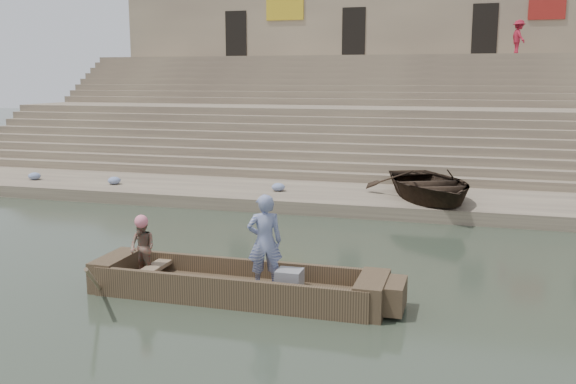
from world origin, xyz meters
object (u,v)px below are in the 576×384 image
at_px(main_rowboat, 237,291).
at_px(beached_rowboat, 429,184).
at_px(television, 289,280).
at_px(pedestrian, 519,37).
at_px(rowing_man, 142,248).
at_px(standing_man, 265,242).

height_order(main_rowboat, beached_rowboat, beached_rowboat).
relative_size(television, pedestrian, 0.27).
xyz_separation_m(rowing_man, television, (2.99, -0.03, -0.38)).
xyz_separation_m(main_rowboat, pedestrian, (6.22, 23.85, 5.95)).
height_order(standing_man, pedestrian, pedestrian).
distance_m(main_rowboat, television, 1.07).
distance_m(standing_man, pedestrian, 24.98).
height_order(television, beached_rowboat, beached_rowboat).
distance_m(main_rowboat, beached_rowboat, 9.27).
distance_m(main_rowboat, standing_man, 1.14).
bearing_deg(television, standing_man, 175.08).
distance_m(main_rowboat, rowing_man, 2.09).
xyz_separation_m(standing_man, television, (0.47, -0.04, -0.69)).
height_order(rowing_man, pedestrian, pedestrian).
distance_m(rowing_man, pedestrian, 25.73).
height_order(television, pedestrian, pedestrian).
distance_m(television, beached_rowboat, 8.97).
bearing_deg(pedestrian, television, 146.84).
bearing_deg(beached_rowboat, standing_man, -129.02).
bearing_deg(main_rowboat, pedestrian, 75.39).
bearing_deg(main_rowboat, television, 0.00).
distance_m(standing_man, television, 0.84).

